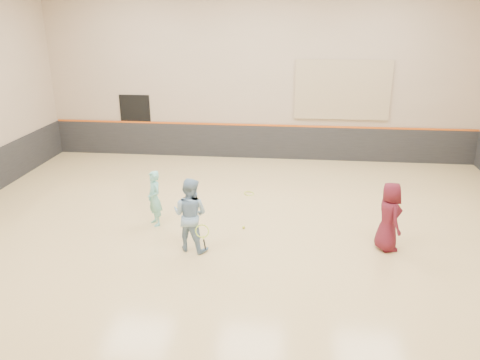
# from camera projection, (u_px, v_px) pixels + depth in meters

# --- Properties ---
(room) EXTENTS (15.04, 12.04, 6.22)m
(room) POSITION_uv_depth(u_px,v_px,m) (242.00, 199.00, 11.08)
(room) COLOR #D9B36F
(room) RESTS_ON ground
(wainscot_back) EXTENTS (14.90, 0.04, 1.20)m
(wainscot_back) POSITION_uv_depth(u_px,v_px,m) (259.00, 142.00, 16.74)
(wainscot_back) COLOR #232326
(wainscot_back) RESTS_ON floor
(accent_stripe) EXTENTS (14.90, 0.03, 0.06)m
(accent_stripe) POSITION_uv_depth(u_px,v_px,m) (259.00, 125.00, 16.51)
(accent_stripe) COLOR #D85914
(accent_stripe) RESTS_ON wall_back
(acoustic_panel) EXTENTS (3.20, 0.08, 2.00)m
(acoustic_panel) POSITION_uv_depth(u_px,v_px,m) (342.00, 90.00, 15.79)
(acoustic_panel) COLOR tan
(acoustic_panel) RESTS_ON wall_back
(doorway) EXTENTS (1.10, 0.05, 2.20)m
(doorway) POSITION_uv_depth(u_px,v_px,m) (136.00, 125.00, 17.02)
(doorway) COLOR black
(doorway) RESTS_ON floor
(girl) EXTENTS (0.57, 0.60, 1.39)m
(girl) POSITION_uv_depth(u_px,v_px,m) (154.00, 198.00, 11.44)
(girl) COLOR #7AD4CC
(girl) RESTS_ON floor
(instructor) EXTENTS (0.96, 0.84, 1.67)m
(instructor) POSITION_uv_depth(u_px,v_px,m) (190.00, 215.00, 10.19)
(instructor) COLOR #80A5C6
(instructor) RESTS_ON floor
(young_man) EXTENTS (0.68, 0.87, 1.57)m
(young_man) POSITION_uv_depth(u_px,v_px,m) (389.00, 216.00, 10.22)
(young_man) COLOR #581422
(young_man) RESTS_ON floor
(held_racket) EXTENTS (0.49, 0.49, 0.51)m
(held_racket) POSITION_uv_depth(u_px,v_px,m) (202.00, 231.00, 9.96)
(held_racket) COLOR #BBE231
(held_racket) RESTS_ON instructor
(spare_racket) EXTENTS (0.66, 0.66, 0.13)m
(spare_racket) POSITION_uv_depth(u_px,v_px,m) (249.00, 192.00, 13.58)
(spare_racket) COLOR #C4E833
(spare_racket) RESTS_ON floor
(ball_under_racket) EXTENTS (0.07, 0.07, 0.07)m
(ball_under_racket) POSITION_uv_depth(u_px,v_px,m) (244.00, 227.00, 11.43)
(ball_under_racket) COLOR gold
(ball_under_racket) RESTS_ON floor
(ball_in_hand) EXTENTS (0.07, 0.07, 0.07)m
(ball_in_hand) POSITION_uv_depth(u_px,v_px,m) (399.00, 207.00, 10.02)
(ball_in_hand) COLOR gold
(ball_in_hand) RESTS_ON young_man
(ball_beside_spare) EXTENTS (0.07, 0.07, 0.07)m
(ball_beside_spare) POSITION_uv_depth(u_px,v_px,m) (176.00, 208.00, 12.55)
(ball_beside_spare) COLOR #D5EF37
(ball_beside_spare) RESTS_ON floor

